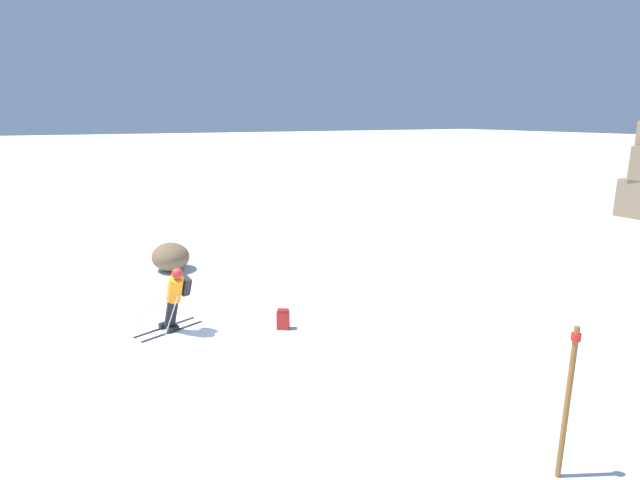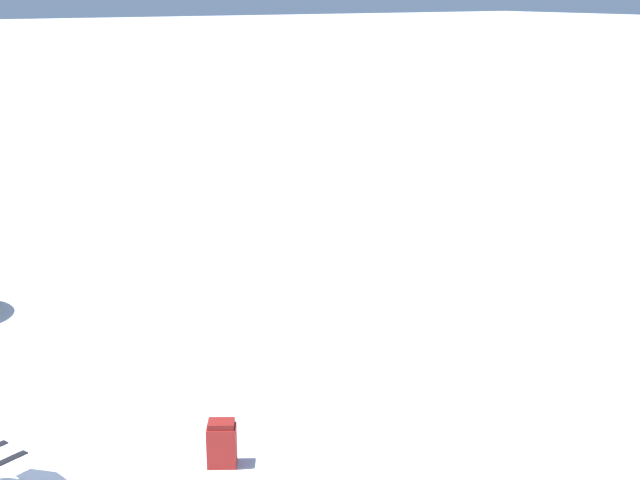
{
  "view_description": "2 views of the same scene",
  "coord_description": "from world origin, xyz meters",
  "px_view_note": "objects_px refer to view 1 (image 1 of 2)",
  "views": [
    {
      "loc": [
        11.09,
        -1.95,
        5.06
      ],
      "look_at": [
        -1.48,
        4.6,
        1.55
      ],
      "focal_mm": 28.0,
      "sensor_mm": 36.0,
      "label": 1
    },
    {
      "loc": [
        8.15,
        -1.07,
        4.77
      ],
      "look_at": [
        -1.22,
        4.86,
        1.65
      ],
      "focal_mm": 50.0,
      "sensor_mm": 36.0,
      "label": 2
    }
  ],
  "objects_px": {
    "exposed_boulder_0": "(171,257)",
    "trail_marker": "(568,398)",
    "skier": "(175,296)",
    "spare_backpack": "(283,319)"
  },
  "relations": [
    {
      "from": "exposed_boulder_0",
      "to": "trail_marker",
      "type": "relative_size",
      "value": 0.62
    },
    {
      "from": "skier",
      "to": "trail_marker",
      "type": "xyz_separation_m",
      "value": [
        7.54,
        3.82,
        0.33
      ]
    },
    {
      "from": "exposed_boulder_0",
      "to": "trail_marker",
      "type": "bearing_deg",
      "value": 12.79
    },
    {
      "from": "skier",
      "to": "exposed_boulder_0",
      "type": "distance_m",
      "value": 5.34
    },
    {
      "from": "skier",
      "to": "spare_backpack",
      "type": "xyz_separation_m",
      "value": [
        0.94,
        2.36,
        -0.69
      ]
    },
    {
      "from": "spare_backpack",
      "to": "trail_marker",
      "type": "xyz_separation_m",
      "value": [
        6.6,
        1.46,
        1.02
      ]
    },
    {
      "from": "spare_backpack",
      "to": "trail_marker",
      "type": "relative_size",
      "value": 0.21
    },
    {
      "from": "skier",
      "to": "trail_marker",
      "type": "relative_size",
      "value": 0.74
    },
    {
      "from": "exposed_boulder_0",
      "to": "trail_marker",
      "type": "distance_m",
      "value": 13.13
    },
    {
      "from": "exposed_boulder_0",
      "to": "trail_marker",
      "type": "xyz_separation_m",
      "value": [
        12.78,
        2.9,
        0.8
      ]
    }
  ]
}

